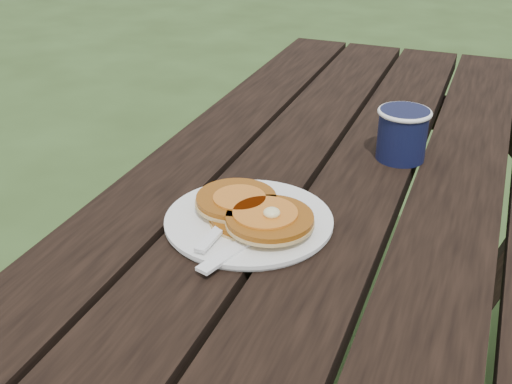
% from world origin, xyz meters
% --- Properties ---
extents(plate, '(0.24, 0.24, 0.01)m').
position_xyz_m(plate, '(-0.12, -0.12, 0.76)').
color(plate, white).
rests_on(plate, picnic_table).
extents(pancake_stack, '(0.19, 0.16, 0.04)m').
position_xyz_m(pancake_stack, '(-0.11, -0.12, 0.77)').
color(pancake_stack, '#944E10').
rests_on(pancake_stack, plate).
extents(knife, '(0.07, 0.18, 0.00)m').
position_xyz_m(knife, '(-0.10, -0.18, 0.76)').
color(knife, white).
rests_on(knife, plate).
extents(fork, '(0.04, 0.16, 0.01)m').
position_xyz_m(fork, '(-0.14, -0.18, 0.77)').
color(fork, white).
rests_on(fork, plate).
extents(coffee_cup, '(0.09, 0.09, 0.09)m').
position_xyz_m(coffee_cup, '(0.04, 0.19, 0.80)').
color(coffee_cup, black).
rests_on(coffee_cup, picnic_table).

